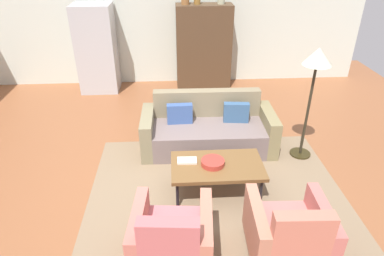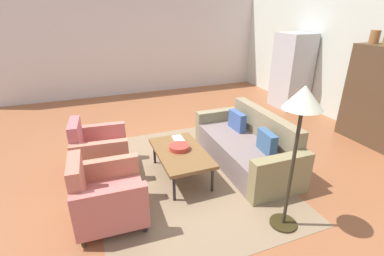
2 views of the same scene
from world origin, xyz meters
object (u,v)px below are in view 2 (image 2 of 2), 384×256
Objects in this scene: coffee_table at (181,153)px; armchair_left at (97,152)px; refrigerator at (292,71)px; cabinet at (381,97)px; book_stack at (178,139)px; fruit_bowl at (179,147)px; armchair_right at (104,197)px; couch at (248,147)px; vase_tall at (375,37)px; floor_lamp at (301,112)px.

coffee_table is 1.32m from armchair_left.
cabinet is at bearing 2.59° from refrigerator.
book_stack is at bearing 85.29° from armchair_left.
fruit_bowl is 3.86m from cabinet.
armchair_right is at bearing -51.93° from book_stack.
coffee_table is at bearing 90.81° from couch.
armchair_left and armchair_right have the same top height.
armchair_right reaches higher than couch.
armchair_right is 0.48× the size of refrigerator.
refrigerator is at bearing 121.67° from armchair_right.
armchair_right reaches higher than coffee_table.
vase_tall is (-0.23, 3.82, 1.52)m from coffee_table.
book_stack is 2.20m from floor_lamp.
coffee_table is 3.92× the size of fruit_bowl.
cabinet is at bearing 87.45° from coffee_table.
cabinet reaches higher than floor_lamp.
coffee_table is at bearing -92.55° from cabinet.
couch is 1.76× the size of coffee_table.
couch is 1.20m from fruit_bowl.
refrigerator is (-2.15, 2.54, 0.64)m from couch.
coffee_table is 4.58× the size of book_stack.
coffee_table is (-0.00, -1.19, 0.11)m from couch.
vase_tall reaches higher than couch.
coffee_table is 5.08× the size of vase_tall.
armchair_left is (-0.61, -2.35, 0.06)m from couch.
fruit_bowl is at bearing -93.45° from cabinet.
armchair_left is at bearing -94.31° from vase_tall.
refrigerator is at bearing -48.87° from couch.
armchair_left reaches higher than coffee_table.
couch is at bearing 80.59° from armchair_left.
refrigerator is 4.65m from floor_lamp.
armchair_left is 3.72× the size of vase_tall.
floor_lamp is (1.83, 0.71, 0.99)m from book_stack.
armchair_left is 1.29m from fruit_bowl.
vase_tall is at bearing -84.12° from couch.
fruit_bowl is at bearing 121.78° from armchair_right.
book_stack is 1.11× the size of vase_tall.
cabinet is (0.78, 4.99, 0.56)m from armchair_left.
book_stack is 4.01m from vase_tall.
cabinet is (0.23, 3.83, 0.43)m from fruit_bowl.
couch is 2.43m from armchair_left.
refrigerator reaches higher than couch.
fruit_bowl is (-0.06, 0.00, 0.07)m from coffee_table.
vase_tall reaches higher than armchair_left.
fruit_bowl is at bearing -15.80° from book_stack.
armchair_left reaches higher than fruit_bowl.
cabinet is 1.05× the size of floor_lamp.
floor_lamp is (1.27, -3.02, 0.54)m from cabinet.
armchair_left is 5.08m from cabinet.
armchair_right is 3.72× the size of vase_tall.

